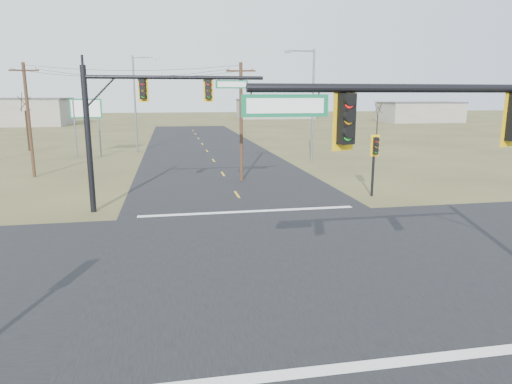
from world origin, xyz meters
TOP-DOWN VIEW (x-y plane):
  - ground at (0.00, 0.00)m, footprint 320.00×320.00m
  - road_ew at (0.00, 0.00)m, footprint 160.00×14.00m
  - road_ns at (0.00, 0.00)m, footprint 14.00×160.00m
  - stop_bar_near at (0.00, -7.50)m, footprint 12.00×0.40m
  - stop_bar_far at (0.00, 7.50)m, footprint 12.00×0.40m
  - mast_arm_far at (-5.63, 9.15)m, footprint 9.71×0.56m
  - pedestal_signal_ne at (8.45, 9.93)m, footprint 0.61×0.52m
  - utility_pole_near at (1.05, 16.79)m, footprint 2.09×0.58m
  - utility_pole_far at (-14.79, 21.54)m, footprint 2.14×0.25m
  - highway_sign at (-12.52, 33.23)m, footprint 3.19×0.21m
  - streetlight_a at (9.19, 26.01)m, footprint 2.94×0.29m
  - streetlight_c at (-7.62, 36.96)m, footprint 2.96×0.33m
  - bare_tree_b at (-20.30, 40.26)m, footprint 3.05×3.05m
  - bare_tree_c at (16.89, 37.89)m, footprint 3.28×3.28m
  - bare_tree_d at (23.18, 40.87)m, footprint 2.41×2.41m
  - warehouse_mid at (25.00, 110.00)m, footprint 20.00×12.00m
  - warehouse_right at (55.00, 85.00)m, footprint 18.00×10.00m

SIDE VIEW (x-z plane):
  - ground at x=0.00m, z-range 0.00..0.00m
  - road_ew at x=0.00m, z-range 0.00..0.02m
  - road_ns at x=0.00m, z-range 0.00..0.02m
  - stop_bar_near at x=0.00m, z-range 0.03..0.03m
  - stop_bar_far at x=0.00m, z-range 0.03..0.03m
  - warehouse_right at x=55.00m, z-range 0.00..4.50m
  - warehouse_mid at x=25.00m, z-range 0.00..5.00m
  - pedestal_signal_ne at x=8.45m, z-range 0.95..4.90m
  - highway_sign at x=-12.52m, z-range 1.25..7.24m
  - utility_pole_near at x=1.05m, z-range 0.20..8.83m
  - utility_pole_far at x=-14.79m, z-range 0.20..8.95m
  - bare_tree_d at x=23.18m, z-range 1.79..7.65m
  - bare_tree_c at x=16.89m, z-range 1.83..8.28m
  - bare_tree_b at x=-20.30m, z-range 2.10..9.12m
  - mast_arm_far at x=-5.63m, z-range 1.70..9.56m
  - streetlight_a at x=9.19m, z-range 0.65..11.22m
  - streetlight_c at x=-7.62m, z-range 0.65..11.27m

